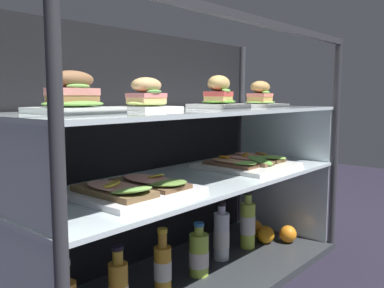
# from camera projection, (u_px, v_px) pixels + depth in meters

# --- Properties ---
(ground_plane) EXTENTS (6.00, 6.00, 0.02)m
(ground_plane) POSITION_uv_depth(u_px,v_px,m) (192.00, 287.00, 1.51)
(ground_plane) COLOR black
(ground_plane) RESTS_ON ground
(case_base_deck) EXTENTS (1.37, 0.51, 0.03)m
(case_base_deck) POSITION_uv_depth(u_px,v_px,m) (192.00, 281.00, 1.50)
(case_base_deck) COLOR #303337
(case_base_deck) RESTS_ON ground
(case_frame) EXTENTS (1.37, 0.51, 0.92)m
(case_frame) POSITION_uv_depth(u_px,v_px,m) (159.00, 145.00, 1.55)
(case_frame) COLOR #333338
(case_frame) RESTS_ON ground
(riser_lower_tier) EXTENTS (1.31, 0.46, 0.35)m
(riser_lower_tier) POSITION_uv_depth(u_px,v_px,m) (192.00, 230.00, 1.48)
(riser_lower_tier) COLOR silver
(riser_lower_tier) RESTS_ON case_base_deck
(shelf_lower_glass) EXTENTS (1.33, 0.47, 0.01)m
(shelf_lower_glass) POSITION_uv_depth(u_px,v_px,m) (192.00, 180.00, 1.46)
(shelf_lower_glass) COLOR silver
(shelf_lower_glass) RESTS_ON riser_lower_tier
(riser_upper_tier) EXTENTS (1.31, 0.46, 0.23)m
(riser_upper_tier) POSITION_uv_depth(u_px,v_px,m) (192.00, 146.00, 1.45)
(riser_upper_tier) COLOR silver
(riser_upper_tier) RESTS_ON shelf_lower_glass
(shelf_upper_glass) EXTENTS (1.33, 0.47, 0.01)m
(shelf_upper_glass) POSITION_uv_depth(u_px,v_px,m) (192.00, 111.00, 1.43)
(shelf_upper_glass) COLOR silver
(shelf_upper_glass) RESTS_ON riser_upper_tier
(plated_roll_sandwich_right_of_center) EXTENTS (0.20, 0.20, 0.11)m
(plated_roll_sandwich_right_of_center) POSITION_uv_depth(u_px,v_px,m) (73.00, 99.00, 1.10)
(plated_roll_sandwich_right_of_center) COLOR white
(plated_roll_sandwich_right_of_center) RESTS_ON shelf_upper_glass
(plated_roll_sandwich_near_left_corner) EXTENTS (0.17, 0.17, 0.11)m
(plated_roll_sandwich_near_left_corner) POSITION_uv_depth(u_px,v_px,m) (147.00, 97.00, 1.35)
(plated_roll_sandwich_near_left_corner) COLOR white
(plated_roll_sandwich_near_left_corner) RESTS_ON shelf_upper_glass
(plated_roll_sandwich_mid_left) EXTENTS (0.18, 0.18, 0.12)m
(plated_roll_sandwich_mid_left) POSITION_uv_depth(u_px,v_px,m) (219.00, 95.00, 1.55)
(plated_roll_sandwich_mid_left) COLOR white
(plated_roll_sandwich_mid_left) RESTS_ON shelf_upper_glass
(plated_roll_sandwich_mid_right) EXTENTS (0.18, 0.18, 0.11)m
(plated_roll_sandwich_mid_right) POSITION_uv_depth(u_px,v_px,m) (259.00, 97.00, 1.76)
(plated_roll_sandwich_mid_right) COLOR white
(plated_roll_sandwich_mid_right) RESTS_ON shelf_upper_glass
(open_sandwich_tray_far_left) EXTENTS (0.34, 0.33, 0.06)m
(open_sandwich_tray_far_left) POSITION_uv_depth(u_px,v_px,m) (132.00, 188.00, 1.21)
(open_sandwich_tray_far_left) COLOR white
(open_sandwich_tray_far_left) RESTS_ON shelf_lower_glass
(open_sandwich_tray_near_right_corner) EXTENTS (0.34, 0.33, 0.06)m
(open_sandwich_tray_near_right_corner) POSITION_uv_depth(u_px,v_px,m) (248.00, 163.00, 1.68)
(open_sandwich_tray_near_right_corner) COLOR white
(open_sandwich_tray_near_right_corner) RESTS_ON shelf_lower_glass
(juice_bottle_tucked_behind) EXTENTS (0.06, 0.06, 0.21)m
(juice_bottle_tucked_behind) POSITION_uv_depth(u_px,v_px,m) (119.00, 288.00, 1.23)
(juice_bottle_tucked_behind) COLOR gold
(juice_bottle_tucked_behind) RESTS_ON case_base_deck
(juice_bottle_back_right) EXTENTS (0.06, 0.06, 0.22)m
(juice_bottle_back_right) POSITION_uv_depth(u_px,v_px,m) (163.00, 267.00, 1.38)
(juice_bottle_back_right) COLOR gold
(juice_bottle_back_right) RESTS_ON case_base_deck
(juice_bottle_front_middle) EXTENTS (0.07, 0.07, 0.20)m
(juice_bottle_front_middle) POSITION_uv_depth(u_px,v_px,m) (199.00, 254.00, 1.51)
(juice_bottle_front_middle) COLOR #AFD547
(juice_bottle_front_middle) RESTS_ON case_base_deck
(juice_bottle_back_center) EXTENTS (0.06, 0.06, 0.23)m
(juice_bottle_back_center) POSITION_uv_depth(u_px,v_px,m) (221.00, 236.00, 1.65)
(juice_bottle_back_center) COLOR white
(juice_bottle_back_center) RESTS_ON case_base_deck
(juice_bottle_front_fourth) EXTENTS (0.07, 0.07, 0.24)m
(juice_bottle_front_fourth) POSITION_uv_depth(u_px,v_px,m) (248.00, 224.00, 1.78)
(juice_bottle_front_fourth) COLOR #B8D944
(juice_bottle_front_fourth) RESTS_ON case_base_deck
(orange_fruit_beside_bottles) EXTENTS (0.08, 0.08, 0.08)m
(orange_fruit_beside_bottles) POSITION_uv_depth(u_px,v_px,m) (254.00, 228.00, 1.92)
(orange_fruit_beside_bottles) COLOR orange
(orange_fruit_beside_bottles) RESTS_ON case_base_deck
(orange_fruit_near_left_post) EXTENTS (0.08, 0.08, 0.08)m
(orange_fruit_near_left_post) POSITION_uv_depth(u_px,v_px,m) (288.00, 234.00, 1.85)
(orange_fruit_near_left_post) COLOR orange
(orange_fruit_near_left_post) RESTS_ON case_base_deck
(orange_fruit_rolled_forward) EXTENTS (0.08, 0.08, 0.08)m
(orange_fruit_rolled_forward) POSITION_uv_depth(u_px,v_px,m) (266.00, 235.00, 1.84)
(orange_fruit_rolled_forward) COLOR orange
(orange_fruit_rolled_forward) RESTS_ON case_base_deck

